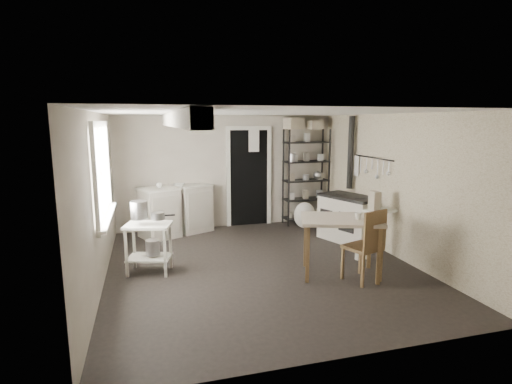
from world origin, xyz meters
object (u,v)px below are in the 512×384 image
object	(u,v)px
stockpot	(139,210)
shelf_rack	(306,180)
work_table	(340,249)
chair	(362,247)
base_cabinets	(176,211)
flour_sack	(304,216)
prep_table	(149,246)
stove	(349,218)

from	to	relation	value
stockpot	shelf_rack	distance (m)	3.98
work_table	chair	xyz separation A→B (m)	(0.20, -0.27, 0.10)
stockpot	base_cabinets	xyz separation A→B (m)	(0.65, 1.97, -0.48)
stockpot	base_cabinets	world-z (taller)	stockpot
base_cabinets	chair	size ratio (longest dim) A/B	1.40
shelf_rack	chair	bearing A→B (deg)	-100.57
shelf_rack	chair	xyz separation A→B (m)	(-0.47, -3.16, -0.46)
base_cabinets	flour_sack	size ratio (longest dim) A/B	2.68
prep_table	flour_sack	distance (m)	3.56
stove	base_cabinets	bearing A→B (deg)	135.19
prep_table	flour_sack	bearing A→B (deg)	28.59
base_cabinets	chair	bearing A→B (deg)	-77.59
base_cabinets	flour_sack	world-z (taller)	base_cabinets
chair	work_table	bearing A→B (deg)	107.67
stove	chair	distance (m)	1.88
shelf_rack	stove	distance (m)	1.54
stockpot	work_table	distance (m)	2.91
prep_table	base_cabinets	bearing A→B (deg)	74.68
flour_sack	stove	bearing A→B (deg)	-67.85
work_table	chair	bearing A→B (deg)	-53.88
shelf_rack	work_table	size ratio (longest dim) A/B	1.83
shelf_rack	chair	distance (m)	3.23
prep_table	stove	bearing A→B (deg)	10.12
stockpot	shelf_rack	xyz separation A→B (m)	(3.40, 2.07, 0.01)
chair	flour_sack	distance (m)	2.82
stove	prep_table	bearing A→B (deg)	169.23
stockpot	shelf_rack	size ratio (longest dim) A/B	0.13
flour_sack	base_cabinets	bearing A→B (deg)	174.01
base_cabinets	shelf_rack	xyz separation A→B (m)	(2.75, 0.10, 0.49)
stove	flour_sack	bearing A→B (deg)	91.25
stove	flour_sack	distance (m)	1.17
chair	flour_sack	xyz separation A→B (m)	(0.30, 2.79, -0.24)
shelf_rack	base_cabinets	bearing A→B (deg)	179.88
chair	stockpot	bearing A→B (deg)	141.11
prep_table	work_table	distance (m)	2.75
shelf_rack	work_table	distance (m)	3.02
prep_table	chair	bearing A→B (deg)	-21.20
stove	chair	size ratio (longest dim) A/B	1.05
stockpot	stove	bearing A→B (deg)	9.85
chair	flour_sack	world-z (taller)	chair
prep_table	chair	distance (m)	3.02
shelf_rack	work_table	bearing A→B (deg)	-105.06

